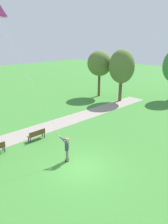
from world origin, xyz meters
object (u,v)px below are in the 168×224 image
Objects in this scene: park_bench_far_walkway at (37,134)px; tree_lakeside_near at (122,67)px; tree_behind_path at (100,64)px; person_kite_flyer at (67,147)px; flying_kite at (1,14)px.

tree_lakeside_near is (-1.69, 14.90, 4.10)m from park_bench_far_walkway.
tree_behind_path is (-3.80, 0.09, 0.14)m from tree_lakeside_near.
person_kite_flyer is 4.26m from park_bench_far_walkway.
tree_lakeside_near is (-5.90, 15.39, 3.57)m from person_kite_flyer.
park_bench_far_walkway is at bearing 120.08° from flying_kite.
park_bench_far_walkway is (-1.57, 2.71, -8.75)m from flying_kite.
tree_lakeside_near is at bearing 110.97° from person_kite_flyer.
person_kite_flyer reaches higher than park_bench_far_walkway.
person_kite_flyer is 0.27× the size of tree_lakeside_near.
park_bench_far_walkway is 0.22× the size of tree_lakeside_near.
tree_lakeside_near reaches higher than tree_behind_path.
person_kite_flyer is at bearing -69.03° from tree_lakeside_near.
flying_kite reaches higher than tree_lakeside_near.
tree_lakeside_near reaches higher than park_bench_far_walkway.
person_kite_flyer is 18.64m from tree_behind_path.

